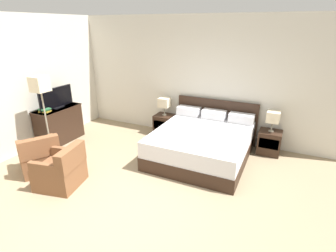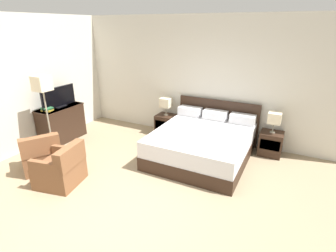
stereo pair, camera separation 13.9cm
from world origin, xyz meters
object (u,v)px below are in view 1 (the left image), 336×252
Objects in this scene: table_lamp_right at (273,117)px; dresser at (59,124)px; armchair_by_window at (40,157)px; book_red_cover at (45,111)px; book_blue_cover at (44,110)px; tv at (56,98)px; nightstand_left at (164,125)px; book_small_top at (44,109)px; floor_lamp at (41,90)px; nightstand_right at (269,142)px; bed at (202,143)px; armchair_companion at (62,171)px; table_lamp_left at (164,103)px.

table_lamp_right is 4.90m from dresser.
dresser is at bearing 121.33° from armchair_by_window.
book_blue_cover is at bearing 180.00° from book_red_cover.
armchair_by_window is (0.73, -1.23, -0.78)m from tv.
dresser is 4.87× the size of book_red_cover.
book_small_top reaches higher than nightstand_left.
floor_lamp reaches higher than armchair_by_window.
nightstand_right is 0.48× the size of dresser.
book_small_top is (-4.65, -1.80, 0.06)m from table_lamp_right.
nightstand_right is at bearing 34.12° from armchair_by_window.
armchair_by_window is (-3.92, -2.66, -0.56)m from table_lamp_right.
armchair_by_window is (-2.65, -1.88, -0.04)m from bed.
armchair_by_window is at bearing -49.99° from book_small_top.
nightstand_left is at bearing 180.00° from nightstand_right.
armchair_by_window is (0.73, -1.20, -0.15)m from dresser.
book_small_top is 0.27× the size of armchair_companion.
book_blue_cover is 0.27× the size of armchair_companion.
book_red_cover is (-2.09, -1.80, 0.01)m from table_lamp_left.
table_lamp_left is at bearing 40.37° from book_blue_cover.
floor_lamp is at bearing -157.20° from bed.
bed is 3.45m from dresser.
table_lamp_right is at bearing 21.07° from book_blue_cover.
table_lamp_left is at bearing 90.00° from nightstand_left.
table_lamp_left is 2.78m from floor_lamp.
dresser is at bearing -162.61° from table_lamp_right.
book_red_cover is at bearing -88.95° from tv.
book_small_top is at bearing -158.86° from nightstand_right.
book_blue_cover is (-0.02, 0.00, 0.03)m from book_red_cover.
book_small_top is at bearing 140.68° from floor_lamp.
dresser is 0.54m from book_red_cover.
nightstand_right is 5.02m from book_red_cover.
dresser is (-2.10, -1.46, 0.17)m from nightstand_left.
table_lamp_left is 2.04× the size of book_blue_cover.
armchair_companion is (-1.87, -2.08, -0.04)m from bed.
floor_lamp is at bearing -37.65° from book_blue_cover.
floor_lamp is (-1.77, -2.06, 1.16)m from nightstand_left.
tv is 4.27× the size of book_blue_cover.
table_lamp_left is 2.76m from book_red_cover.
table_lamp_left is 2.59m from dresser.
floor_lamp is (0.33, -0.60, 0.99)m from dresser.
nightstand_right is 4.26m from armchair_companion.
dresser reaches higher than nightstand_left.
tv is at bearing 87.81° from book_blue_cover.
tv is (-4.65, -1.43, 0.81)m from nightstand_right.
bed reaches higher than armchair_by_window.
bed is 2.26× the size of armchair_by_window.
book_red_cover reaches higher than nightstand_left.
table_lamp_left is 1.00× the size of table_lamp_right.
nightstand_left and nightstand_right have the same top height.
book_blue_cover is at bearing -158.93° from table_lamp_right.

